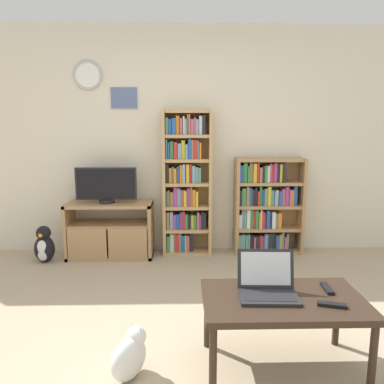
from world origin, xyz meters
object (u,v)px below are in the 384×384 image
remote_near_laptop (327,288)px  cat (130,355)px  penguin_figurine (44,246)px  television (106,185)px  bookshelf_short (265,207)px  coffee_table (283,305)px  bookshelf_tall (185,184)px  tv_stand (110,230)px  laptop (267,284)px  remote_far_from_laptop (332,305)px

remote_near_laptop → cat: 1.28m
penguin_figurine → cat: bearing=-58.2°
television → cat: bearing=-75.7°
bookshelf_short → coffee_table: bookshelf_short is taller
bookshelf_tall → bookshelf_short: bearing=0.5°
bookshelf_tall → penguin_figurine: 1.70m
coffee_table → penguin_figurine: 2.85m
tv_stand → penguin_figurine: 0.73m
television → laptop: 2.44m
remote_near_laptop → tv_stand: bearing=135.1°
tv_stand → coffee_table: size_ratio=0.99×
coffee_table → remote_near_laptop: bearing=18.7°
remote_far_from_laptop → penguin_figurine: bearing=-113.7°
coffee_table → penguin_figurine: size_ratio=2.37×
laptop → television: bearing=126.8°
tv_stand → bookshelf_tall: bearing=7.3°
remote_far_from_laptop → remote_near_laptop: bearing=-177.8°
coffee_table → remote_near_laptop: size_ratio=5.95×
penguin_figurine → remote_far_from_laptop: bearing=-40.1°
tv_stand → bookshelf_tall: (0.86, 0.11, 0.51)m
television → bookshelf_tall: bookshelf_tall is taller
tv_stand → bookshelf_short: bearing=3.7°
remote_far_from_laptop → cat: size_ratio=0.35×
cat → remote_far_from_laptop: bearing=29.3°
bookshelf_short → remote_near_laptop: size_ratio=6.88×
bookshelf_tall → remote_near_laptop: (0.87, -2.06, -0.35)m
remote_near_laptop → penguin_figurine: (-2.43, 1.78, -0.29)m
bookshelf_short → bookshelf_tall: bearing=-179.5°
bookshelf_tall → bookshelf_short: bookshelf_tall is taller
television → remote_far_from_laptop: bearing=-51.9°
coffee_table → bookshelf_tall: bearing=104.8°
tv_stand → laptop: (1.34, -2.01, 0.22)m
bookshelf_tall → penguin_figurine: bookshelf_tall is taller
bookshelf_short → remote_near_laptop: bookshelf_short is taller
bookshelf_tall → remote_far_from_laptop: bearing=-70.3°
coffee_table → bookshelf_short: bearing=80.5°
bookshelf_short → penguin_figurine: 2.53m
coffee_table → tv_stand: bearing=124.9°
remote_near_laptop → television: bearing=135.5°
bookshelf_tall → bookshelf_short: 0.98m
coffee_table → cat: coffee_table is taller
coffee_table → laptop: size_ratio=2.68×
tv_stand → coffee_table: tv_stand is taller
bookshelf_tall → bookshelf_short: (0.94, 0.01, -0.28)m
penguin_figurine → tv_stand: bearing=14.0°
penguin_figurine → laptop: bearing=-42.0°
tv_stand → remote_near_laptop: bearing=-48.3°
bookshelf_short → penguin_figurine: bookshelf_short is taller
remote_far_from_laptop → cat: 1.21m
tv_stand → laptop: bearing=-56.2°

